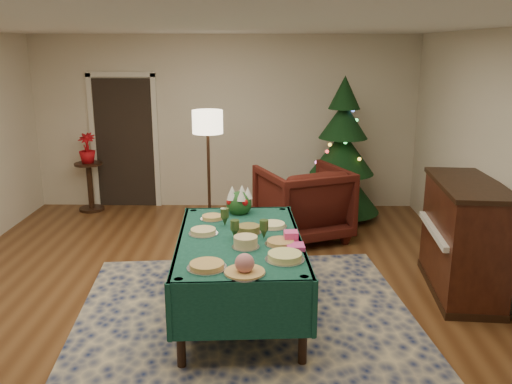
{
  "coord_description": "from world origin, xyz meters",
  "views": [
    {
      "loc": [
        0.62,
        -4.99,
        2.52
      ],
      "look_at": [
        0.53,
        0.68,
        0.99
      ],
      "focal_mm": 38.0,
      "sensor_mm": 36.0,
      "label": 1
    }
  ],
  "objects_px": {
    "floor_lamp": "(208,129)",
    "potted_plant": "(88,155)",
    "buffet_table": "(240,253)",
    "side_table": "(90,187)",
    "gift_box": "(291,237)",
    "armchair": "(303,199)",
    "piano": "(463,239)",
    "christmas_tree": "(342,156)"
  },
  "relations": [
    {
      "from": "floor_lamp",
      "to": "potted_plant",
      "type": "height_order",
      "value": "floor_lamp"
    },
    {
      "from": "buffet_table",
      "to": "side_table",
      "type": "height_order",
      "value": "buffet_table"
    },
    {
      "from": "floor_lamp",
      "to": "side_table",
      "type": "relative_size",
      "value": 2.22
    },
    {
      "from": "side_table",
      "to": "floor_lamp",
      "type": "bearing_deg",
      "value": -26.5
    },
    {
      "from": "buffet_table",
      "to": "gift_box",
      "type": "relative_size",
      "value": 16.63
    },
    {
      "from": "armchair",
      "to": "side_table",
      "type": "bearing_deg",
      "value": -43.32
    },
    {
      "from": "floor_lamp",
      "to": "piano",
      "type": "relative_size",
      "value": 1.19
    },
    {
      "from": "gift_box",
      "to": "armchair",
      "type": "distance_m",
      "value": 2.32
    },
    {
      "from": "armchair",
      "to": "christmas_tree",
      "type": "bearing_deg",
      "value": -146.8
    },
    {
      "from": "piano",
      "to": "floor_lamp",
      "type": "bearing_deg",
      "value": 146.31
    },
    {
      "from": "gift_box",
      "to": "side_table",
      "type": "height_order",
      "value": "gift_box"
    },
    {
      "from": "buffet_table",
      "to": "armchair",
      "type": "bearing_deg",
      "value": 71.0
    },
    {
      "from": "armchair",
      "to": "christmas_tree",
      "type": "distance_m",
      "value": 1.2
    },
    {
      "from": "armchair",
      "to": "christmas_tree",
      "type": "height_order",
      "value": "christmas_tree"
    },
    {
      "from": "potted_plant",
      "to": "christmas_tree",
      "type": "xyz_separation_m",
      "value": [
        3.89,
        -0.3,
        0.06
      ]
    },
    {
      "from": "floor_lamp",
      "to": "piano",
      "type": "height_order",
      "value": "floor_lamp"
    },
    {
      "from": "buffet_table",
      "to": "piano",
      "type": "bearing_deg",
      "value": 13.12
    },
    {
      "from": "armchair",
      "to": "piano",
      "type": "height_order",
      "value": "piano"
    },
    {
      "from": "gift_box",
      "to": "christmas_tree",
      "type": "distance_m",
      "value": 3.34
    },
    {
      "from": "christmas_tree",
      "to": "floor_lamp",
      "type": "bearing_deg",
      "value": -160.26
    },
    {
      "from": "potted_plant",
      "to": "gift_box",
      "type": "bearing_deg",
      "value": -49.67
    },
    {
      "from": "armchair",
      "to": "floor_lamp",
      "type": "height_order",
      "value": "floor_lamp"
    },
    {
      "from": "floor_lamp",
      "to": "christmas_tree",
      "type": "relative_size",
      "value": 0.8
    },
    {
      "from": "buffet_table",
      "to": "potted_plant",
      "type": "distance_m",
      "value": 4.24
    },
    {
      "from": "christmas_tree",
      "to": "piano",
      "type": "relative_size",
      "value": 1.48
    },
    {
      "from": "buffet_table",
      "to": "floor_lamp",
      "type": "height_order",
      "value": "floor_lamp"
    },
    {
      "from": "piano",
      "to": "buffet_table",
      "type": "bearing_deg",
      "value": -166.88
    },
    {
      "from": "side_table",
      "to": "potted_plant",
      "type": "relative_size",
      "value": 1.65
    },
    {
      "from": "armchair",
      "to": "piano",
      "type": "relative_size",
      "value": 0.76
    },
    {
      "from": "gift_box",
      "to": "armchair",
      "type": "height_order",
      "value": "armchair"
    },
    {
      "from": "gift_box",
      "to": "armchair",
      "type": "bearing_deg",
      "value": 83.18
    },
    {
      "from": "side_table",
      "to": "christmas_tree",
      "type": "relative_size",
      "value": 0.36
    },
    {
      "from": "armchair",
      "to": "piano",
      "type": "bearing_deg",
      "value": 110.74
    },
    {
      "from": "floor_lamp",
      "to": "armchair",
      "type": "bearing_deg",
      "value": -10.84
    },
    {
      "from": "piano",
      "to": "christmas_tree",
      "type": "bearing_deg",
      "value": 109.6
    },
    {
      "from": "piano",
      "to": "side_table",
      "type": "bearing_deg",
      "value": 149.14
    },
    {
      "from": "gift_box",
      "to": "side_table",
      "type": "distance_m",
      "value": 4.64
    },
    {
      "from": "buffet_table",
      "to": "gift_box",
      "type": "distance_m",
      "value": 0.53
    },
    {
      "from": "potted_plant",
      "to": "christmas_tree",
      "type": "relative_size",
      "value": 0.22
    },
    {
      "from": "side_table",
      "to": "buffet_table",
      "type": "bearing_deg",
      "value": -53.64
    },
    {
      "from": "gift_box",
      "to": "side_table",
      "type": "xyz_separation_m",
      "value": [
        -2.99,
        3.52,
        -0.46
      ]
    },
    {
      "from": "buffet_table",
      "to": "gift_box",
      "type": "height_order",
      "value": "gift_box"
    }
  ]
}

